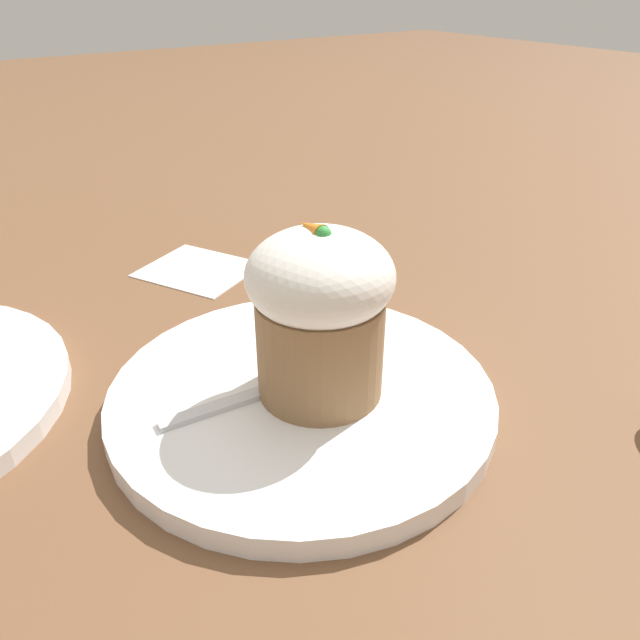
# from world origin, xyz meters

# --- Properties ---
(ground_plane) EXTENTS (4.00, 4.00, 0.00)m
(ground_plane) POSITION_xyz_m (0.00, 0.00, 0.00)
(ground_plane) COLOR brown
(dessert_plate) EXTENTS (0.26, 0.26, 0.02)m
(dessert_plate) POSITION_xyz_m (0.00, 0.00, 0.01)
(dessert_plate) COLOR white
(dessert_plate) RESTS_ON ground_plane
(carrot_cake) EXTENTS (0.09, 0.09, 0.12)m
(carrot_cake) POSITION_xyz_m (-0.01, -0.01, 0.08)
(carrot_cake) COLOR olive
(carrot_cake) RESTS_ON dessert_plate
(spoon) EXTENTS (0.03, 0.11, 0.01)m
(spoon) POSITION_xyz_m (0.01, 0.02, 0.02)
(spoon) COLOR silver
(spoon) RESTS_ON dessert_plate
(paper_napkin) EXTENTS (0.13, 0.12, 0.00)m
(paper_napkin) POSITION_xyz_m (0.24, -0.04, 0.00)
(paper_napkin) COLOR white
(paper_napkin) RESTS_ON ground_plane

